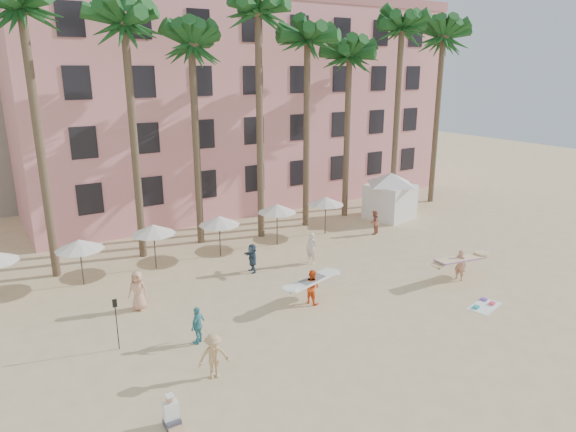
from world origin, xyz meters
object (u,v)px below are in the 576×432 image
(carrier_yellow, at_px, (460,263))
(carrier_white, at_px, (312,285))
(pink_hotel, at_px, (235,105))
(cabana, at_px, (390,192))

(carrier_yellow, height_order, carrier_white, same)
(pink_hotel, relative_size, cabana, 6.62)
(pink_hotel, bearing_deg, cabana, -63.52)
(cabana, relative_size, carrier_yellow, 1.56)
(cabana, height_order, carrier_white, cabana)
(pink_hotel, distance_m, carrier_yellow, 24.84)
(pink_hotel, distance_m, cabana, 15.59)
(cabana, bearing_deg, carrier_white, -146.31)
(carrier_white, bearing_deg, cabana, 33.69)
(pink_hotel, relative_size, carrier_yellow, 10.33)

